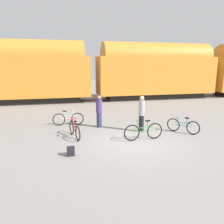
{
  "coord_description": "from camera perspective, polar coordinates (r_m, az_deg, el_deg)",
  "views": [
    {
      "loc": [
        -2.99,
        -8.58,
        3.24
      ],
      "look_at": [
        -0.69,
        1.16,
        1.1
      ],
      "focal_mm": 35.0,
      "sensor_mm": 36.0,
      "label": 1
    }
  ],
  "objects": [
    {
      "name": "ground_plane",
      "position": [
        9.64,
        5.65,
        -7.62
      ],
      "size": [
        80.0,
        80.0,
        0.0
      ],
      "primitive_type": "plane",
      "color": "gray"
    },
    {
      "name": "bicycle_silver",
      "position": [
        12.25,
        -11.36,
        -1.75
      ],
      "size": [
        1.69,
        0.46,
        0.85
      ],
      "color": "black",
      "rests_on": "ground_plane"
    },
    {
      "name": "backpack",
      "position": [
        8.24,
        -10.73,
        -10.02
      ],
      "size": [
        0.28,
        0.2,
        0.34
      ],
      "color": "black",
      "rests_on": "ground_plane"
    },
    {
      "name": "bicycle_maroon",
      "position": [
        10.15,
        -9.76,
        -4.6
      ],
      "size": [
        0.49,
        1.66,
        0.84
      ],
      "color": "black",
      "rests_on": "ground_plane"
    },
    {
      "name": "rail_far",
      "position": [
        21.27,
        -5.04,
        3.29
      ],
      "size": [
        60.58,
        0.07,
        0.01
      ],
      "primitive_type": "cube",
      "color": "#4C4238",
      "rests_on": "ground_plane"
    },
    {
      "name": "bicycle_green",
      "position": [
        9.77,
        8.2,
        -5.04
      ],
      "size": [
        1.82,
        0.46,
        0.91
      ],
      "color": "black",
      "rests_on": "ground_plane"
    },
    {
      "name": "rail_near",
      "position": [
        19.87,
        -4.44,
        2.68
      ],
      "size": [
        60.58,
        0.07,
        0.01
      ],
      "primitive_type": "cube",
      "color": "#4C4238",
      "rests_on": "ground_plane"
    },
    {
      "name": "person_in_purple",
      "position": [
        11.55,
        -3.38,
        0.17
      ],
      "size": [
        0.33,
        0.33,
        1.71
      ],
      "rotation": [
        0.0,
        0.0,
        0.02
      ],
      "color": "#283351",
      "rests_on": "ground_plane"
    },
    {
      "name": "bicycle_teal",
      "position": [
        11.24,
        18.05,
        -3.44
      ],
      "size": [
        1.11,
        1.26,
        0.81
      ],
      "color": "black",
      "rests_on": "ground_plane"
    },
    {
      "name": "freight_train",
      "position": [
        20.31,
        -4.89,
        10.92
      ],
      "size": [
        48.58,
        2.81,
        5.38
      ],
      "color": "black",
      "rests_on": "ground_plane"
    },
    {
      "name": "person_in_grey",
      "position": [
        10.83,
        7.73,
        -0.4
      ],
      "size": [
        0.29,
        0.29,
        1.8
      ],
      "rotation": [
        0.0,
        0.0,
        2.82
      ],
      "color": "black",
      "rests_on": "ground_plane"
    }
  ]
}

